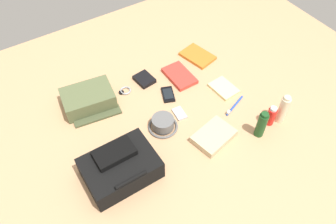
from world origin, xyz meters
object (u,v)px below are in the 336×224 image
object	(u,v)px
toiletry_pouch	(89,99)
folded_towel	(214,136)
cell_phone	(168,94)
media_player	(179,113)
shampoo_bottle	(262,125)
travel_guidebook	(179,76)
backpack	(120,167)
wristwatch	(125,91)
sunscreen_spray	(271,116)
toothbrush	(234,106)
paperback_novel	(198,56)
lotion_bottle	(283,109)
wallet	(144,79)
notepad	(224,88)
bucket_hat	(163,124)

from	to	relation	value
toiletry_pouch	folded_towel	world-z (taller)	toiletry_pouch
toiletry_pouch	folded_towel	xyz separation A→B (m)	(-0.42, 0.53, -0.03)
cell_phone	media_player	bearing A→B (deg)	81.42
shampoo_bottle	travel_guidebook	xyz separation A→B (m)	(0.11, -0.55, -0.07)
backpack	toiletry_pouch	xyz separation A→B (m)	(-0.05, -0.46, -0.01)
shampoo_bottle	wristwatch	distance (m)	0.75
sunscreen_spray	toothbrush	distance (m)	0.20
paperback_novel	wristwatch	world-z (taller)	paperback_novel
lotion_bottle	shampoo_bottle	xyz separation A→B (m)	(0.15, 0.01, -0.01)
wristwatch	wallet	distance (m)	0.13
toiletry_pouch	notepad	world-z (taller)	toiletry_pouch
wristwatch	notepad	distance (m)	0.55
cell_phone	wristwatch	bearing A→B (deg)	-39.25
toiletry_pouch	cell_phone	bearing A→B (deg)	156.91
lotion_bottle	shampoo_bottle	world-z (taller)	lotion_bottle
paperback_novel	media_player	size ratio (longest dim) A/B	2.45
bucket_hat	lotion_bottle	bearing A→B (deg)	151.95
toiletry_pouch	toothbrush	world-z (taller)	toiletry_pouch
shampoo_bottle	folded_towel	size ratio (longest dim) A/B	0.79
backpack	shampoo_bottle	world-z (taller)	shampoo_bottle
paperback_novel	toothbrush	bearing A→B (deg)	80.31
media_player	shampoo_bottle	bearing A→B (deg)	129.17
media_player	toothbrush	xyz separation A→B (m)	(-0.27, 0.12, 0.00)
bucket_hat	wristwatch	distance (m)	0.33
folded_towel	toiletry_pouch	bearing A→B (deg)	-51.43
sunscreen_spray	paperback_novel	world-z (taller)	sunscreen_spray
travel_guidebook	cell_phone	bearing A→B (deg)	32.45
notepad	media_player	bearing A→B (deg)	-1.20
toiletry_pouch	paperback_novel	distance (m)	0.71
backpack	sunscreen_spray	xyz separation A→B (m)	(-0.77, 0.14, -0.00)
cell_phone	toothbrush	world-z (taller)	toothbrush
backpack	wristwatch	xyz separation A→B (m)	(-0.26, -0.45, -0.05)
bucket_hat	folded_towel	world-z (taller)	bucket_hat
lotion_bottle	travel_guidebook	world-z (taller)	lotion_bottle
shampoo_bottle	toothbrush	xyz separation A→B (m)	(-0.01, -0.20, -0.07)
sunscreen_spray	wristwatch	distance (m)	0.79
sunscreen_spray	backpack	bearing A→B (deg)	-10.53
sunscreen_spray	paperback_novel	distance (m)	0.61
paperback_novel	folded_towel	xyz separation A→B (m)	(0.29, 0.53, 0.01)
wristwatch	toothbrush	size ratio (longest dim) A/B	0.45
shampoo_bottle	toothbrush	distance (m)	0.21
paperback_novel	cell_phone	distance (m)	0.36
travel_guidebook	toothbrush	size ratio (longest dim) A/B	1.26
toothbrush	cell_phone	bearing A→B (deg)	-46.67
bucket_hat	sunscreen_spray	world-z (taller)	sunscreen_spray
bucket_hat	cell_phone	xyz separation A→B (m)	(-0.14, -0.17, -0.02)
travel_guidebook	media_player	bearing A→B (deg)	56.07
sunscreen_spray	wristwatch	xyz separation A→B (m)	(0.52, -0.59, -0.05)
backpack	toothbrush	bearing A→B (deg)	-177.21
paperback_novel	folded_towel	distance (m)	0.61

